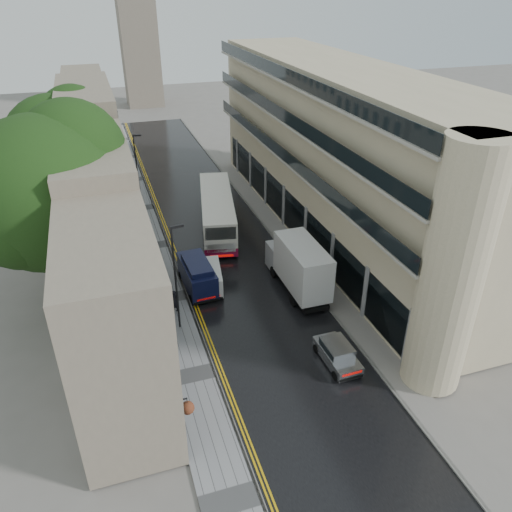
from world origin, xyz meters
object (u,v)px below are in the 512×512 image
lamp_post_near (176,280)px  tree_near (50,219)px  silver_hatchback (336,370)px  cream_bus (204,229)px  lamp_post_far (137,171)px  white_lorry (294,281)px  navy_van (191,288)px  pedestrian (174,302)px  tree_far (60,164)px  white_van (201,288)px

lamp_post_near → tree_near: bearing=139.9°
silver_hatchback → lamp_post_near: size_ratio=0.50×
cream_bus → lamp_post_far: bearing=122.9°
white_lorry → silver_hatchback: (-0.42, -7.58, -1.34)m
cream_bus → navy_van: size_ratio=2.51×
navy_van → lamp_post_near: size_ratio=0.65×
lamp_post_near → pedestrian: bearing=83.1°
pedestrian → lamp_post_far: 19.41m
tree_far → lamp_post_far: bearing=28.6°
silver_hatchback → tree_near: bearing=139.3°
tree_near → cream_bus: (10.97, 6.10, -5.30)m
silver_hatchback → pedestrian: pedestrian is taller
tree_far → lamp_post_near: tree_far is taller
white_lorry → lamp_post_far: bearing=110.8°
cream_bus → white_lorry: 11.09m
lamp_post_far → tree_far: bearing=-139.8°
tree_near → pedestrian: size_ratio=8.16×
navy_van → cream_bus: bearing=67.8°
silver_hatchback → pedestrian: size_ratio=2.11×
cream_bus → pedestrian: (-4.15, -8.75, -0.67)m
white_lorry → lamp_post_near: bearing=-179.4°
navy_van → tree_near: bearing=165.6°
tree_near → pedestrian: tree_near is taller
navy_van → lamp_post_near: 3.93m
tree_near → pedestrian: bearing=-21.3°
white_van → lamp_post_far: bearing=105.6°
silver_hatchback → white_lorry: bearing=85.6°
white_van → lamp_post_near: (-2.09, -2.93, 2.88)m
cream_bus → navy_van: (-2.77, -7.80, -0.42)m
cream_bus → lamp_post_far: size_ratio=1.68×
white_van → navy_van: 0.85m
cream_bus → pedestrian: size_ratio=7.00×
cream_bus → white_van: 7.87m
lamp_post_far → white_van: bearing=-71.8°
lamp_post_near → tree_far: bearing=103.2°
tree_near → silver_hatchback: 19.70m
white_van → lamp_post_near: lamp_post_near is taller
white_van → pedestrian: size_ratio=2.21×
silver_hatchback → lamp_post_near: lamp_post_near is taller
cream_bus → white_van: size_ratio=3.17×
tree_far → white_van: bearing=-59.2°
tree_far → tree_near: bearing=-91.3°
white_lorry → tree_near: bearing=163.7°
navy_van → lamp_post_far: 18.48m
lamp_post_far → pedestrian: bearing=-78.5°
tree_far → cream_bus: size_ratio=1.05×
white_lorry → white_van: white_lorry is taller
silver_hatchback → white_van: size_ratio=0.96×
tree_near → white_van: 10.90m
tree_near → lamp_post_far: tree_near is taller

